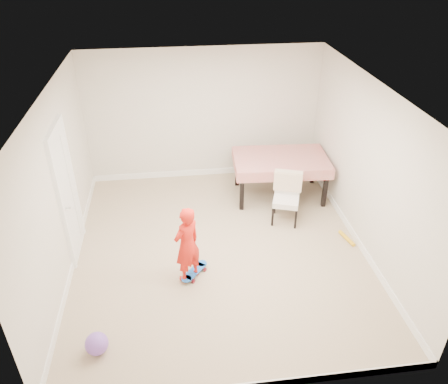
{
  "coord_description": "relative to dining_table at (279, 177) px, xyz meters",
  "views": [
    {
      "loc": [
        -0.62,
        -5.43,
        4.42
      ],
      "look_at": [
        0.1,
        0.2,
        0.95
      ],
      "focal_mm": 35.0,
      "sensor_mm": 36.0,
      "label": 1
    }
  ],
  "objects": [
    {
      "name": "wall_left",
      "position": [
        -3.55,
        -1.51,
        0.9
      ],
      "size": [
        0.04,
        5.0,
        2.6
      ],
      "primitive_type": "cube",
      "color": "beige",
      "rests_on": "ground"
    },
    {
      "name": "balloon",
      "position": [
        -3.01,
        -3.26,
        -0.26
      ],
      "size": [
        0.28,
        0.28,
        0.28
      ],
      "primitive_type": "sphere",
      "color": "#8252C7",
      "rests_on": "ground"
    },
    {
      "name": "ground",
      "position": [
        -1.32,
        -1.51,
        -0.4
      ],
      "size": [
        5.0,
        5.0,
        0.0
      ],
      "primitive_type": "plane",
      "color": "tan",
      "rests_on": "ground"
    },
    {
      "name": "wall_back",
      "position": [
        -1.32,
        0.97,
        0.9
      ],
      "size": [
        4.5,
        0.04,
        2.6
      ],
      "primitive_type": "cube",
      "color": "beige",
      "rests_on": "ground"
    },
    {
      "name": "wall_front",
      "position": [
        -1.32,
        -3.99,
        0.9
      ],
      "size": [
        4.5,
        0.04,
        2.6
      ],
      "primitive_type": "cube",
      "color": "beige",
      "rests_on": "ground"
    },
    {
      "name": "baseboard_right",
      "position": [
        0.92,
        -1.51,
        -0.34
      ],
      "size": [
        0.02,
        5.0,
        0.12
      ],
      "primitive_type": "cube",
      "color": "white",
      "rests_on": "ground"
    },
    {
      "name": "baseboard_back",
      "position": [
        -1.32,
        0.98,
        -0.34
      ],
      "size": [
        4.5,
        0.02,
        0.12
      ],
      "primitive_type": "cube",
      "color": "white",
      "rests_on": "ground"
    },
    {
      "name": "dining_chair",
      "position": [
        -0.09,
        -0.85,
        0.04
      ],
      "size": [
        0.64,
        0.69,
        0.89
      ],
      "primitive_type": null,
      "rotation": [
        0.0,
        0.0,
        -0.33
      ],
      "color": "silver",
      "rests_on": "ground"
    },
    {
      "name": "door",
      "position": [
        -3.54,
        -1.21,
        0.62
      ],
      "size": [
        0.11,
        0.94,
        2.11
      ],
      "primitive_type": "cube",
      "color": "white",
      "rests_on": "ground"
    },
    {
      "name": "foam_toy",
      "position": [
        0.79,
        -1.52,
        -0.37
      ],
      "size": [
        0.15,
        0.4,
        0.06
      ],
      "primitive_type": "cylinder",
      "rotation": [
        1.57,
        0.0,
        0.24
      ],
      "color": "yellow",
      "rests_on": "ground"
    },
    {
      "name": "dining_table",
      "position": [
        0.0,
        0.0,
        0.0
      ],
      "size": [
        1.77,
        1.17,
        0.8
      ],
      "primitive_type": null,
      "rotation": [
        0.0,
        0.0,
        -0.06
      ],
      "color": "#AF090A",
      "rests_on": "ground"
    },
    {
      "name": "ceiling",
      "position": [
        -1.32,
        -1.51,
        2.18
      ],
      "size": [
        4.5,
        5.0,
        0.04
      ],
      "primitive_type": "cube",
      "color": "white",
      "rests_on": "wall_back"
    },
    {
      "name": "child",
      "position": [
        -1.84,
        -2.12,
        0.2
      ],
      "size": [
        0.52,
        0.49,
        1.19
      ],
      "primitive_type": "imported",
      "rotation": [
        0.0,
        0.0,
        3.81
      ],
      "color": "red",
      "rests_on": "ground"
    },
    {
      "name": "wall_right",
      "position": [
        0.91,
        -1.51,
        0.9
      ],
      "size": [
        0.04,
        5.0,
        2.6
      ],
      "primitive_type": "cube",
      "color": "beige",
      "rests_on": "ground"
    },
    {
      "name": "baseboard_left",
      "position": [
        -3.56,
        -1.51,
        -0.34
      ],
      "size": [
        0.02,
        5.0,
        0.12
      ],
      "primitive_type": "cube",
      "color": "white",
      "rests_on": "ground"
    },
    {
      "name": "skateboard",
      "position": [
        -1.76,
        -2.05,
        -0.36
      ],
      "size": [
        0.5,
        0.55,
        0.08
      ],
      "primitive_type": null,
      "rotation": [
        0.0,
        0.0,
        0.88
      ],
      "color": "blue",
      "rests_on": "ground"
    }
  ]
}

